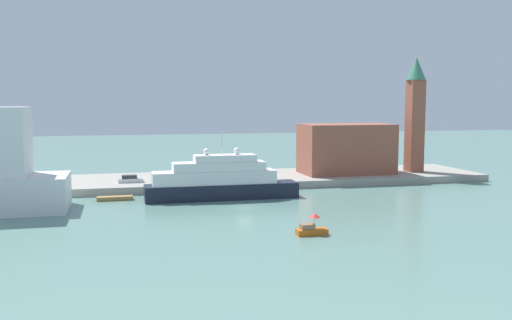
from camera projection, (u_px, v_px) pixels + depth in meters
The scene contains 10 objects.
ground at pixel (245, 208), 87.71m from camera, with size 400.00×400.00×0.00m, color slate.
quay_dock at pixel (216, 180), 113.07m from camera, with size 110.00×20.66×1.45m, color gray.
large_yacht at pixel (219, 181), 95.35m from camera, with size 25.88×4.79×11.45m.
small_motorboat at pixel (311, 228), 69.80m from camera, with size 3.86×1.59×2.69m.
work_barge at pixel (115, 198), 94.25m from camera, with size 5.91×1.72×0.69m, color olive.
harbor_building at pixel (346, 149), 117.95m from camera, with size 18.65×10.20×10.32m, color #93513D.
bell_tower at pixel (415, 109), 120.07m from camera, with size 4.05×4.05×24.29m.
parked_car at pixel (130, 179), 104.99m from camera, with size 4.55×1.86×1.37m.
person_figure at pixel (154, 180), 103.48m from camera, with size 0.36×0.36×1.59m.
mooring_bollard at pixel (237, 181), 104.70m from camera, with size 0.41×0.41×0.60m, color black.
Camera 1 is at (-19.03, -84.37, 16.46)m, focal length 39.63 mm.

